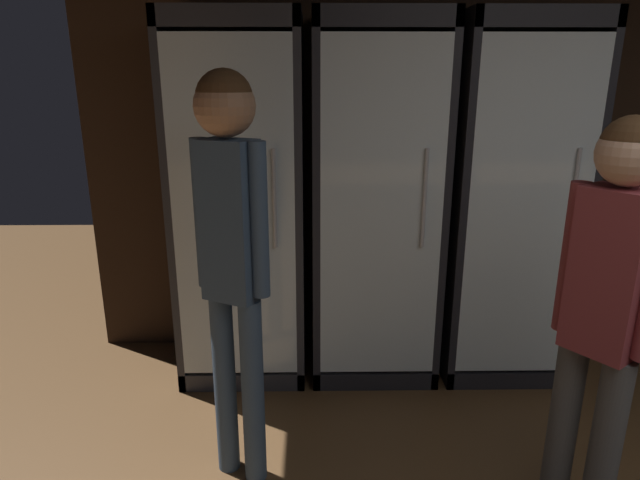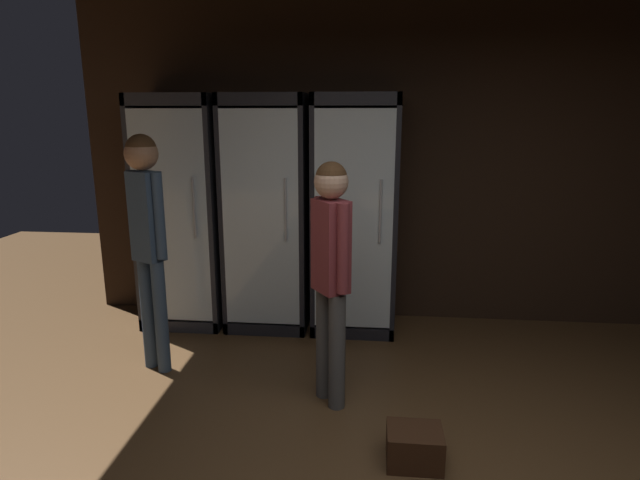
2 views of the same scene
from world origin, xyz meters
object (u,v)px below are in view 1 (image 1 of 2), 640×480
at_px(cooler_center, 505,207).
at_px(shopper_far, 606,297).
at_px(cooler_left, 374,206).
at_px(cooler_far_left, 242,207).
at_px(shopper_near, 231,229).

xyz_separation_m(cooler_center, shopper_far, (-0.10, -1.28, -0.01)).
bearing_deg(shopper_far, cooler_left, 116.64).
distance_m(cooler_far_left, cooler_left, 0.75).
distance_m(cooler_far_left, shopper_far, 1.89).
height_order(cooler_far_left, cooler_left, same).
xyz_separation_m(cooler_left, shopper_far, (0.64, -1.28, -0.02)).
xyz_separation_m(cooler_left, cooler_center, (0.75, 0.00, -0.01)).
distance_m(cooler_far_left, cooler_center, 1.49).
relative_size(shopper_near, shopper_far, 1.09).
relative_size(cooler_left, shopper_far, 1.28).
height_order(cooler_left, cooler_center, same).
distance_m(cooler_left, cooler_center, 0.75).
bearing_deg(shopper_near, cooler_far_left, 94.90).
bearing_deg(cooler_far_left, cooler_left, -0.10).
relative_size(cooler_far_left, cooler_left, 1.00).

